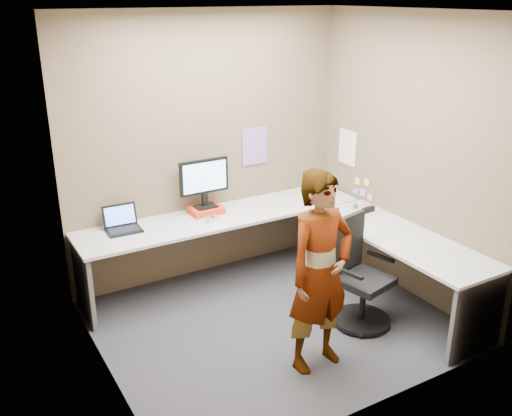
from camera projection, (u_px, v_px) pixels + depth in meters
ground at (273, 323)px, 5.20m from camera, size 3.00×3.00×0.00m
wall_back at (207, 148)px, 5.78m from camera, size 3.00×0.00×3.00m
wall_right at (409, 158)px, 5.43m from camera, size 0.00×2.70×2.70m
wall_left at (95, 216)px, 4.02m from camera, size 0.00×2.70×2.70m
ceiling at (277, 11)px, 4.25m from camera, size 3.00×3.00×0.00m
desk at (291, 239)px, 5.51m from camera, size 2.98×2.58×0.73m
paper_ream at (206, 210)px, 5.77m from camera, size 0.33×0.24×0.06m
monitor at (204, 179)px, 5.67m from camera, size 0.52×0.15×0.49m
laptop at (122, 224)px, 5.36m from camera, size 0.33×0.28×0.23m
trackball_mouse at (212, 219)px, 5.57m from camera, size 0.12×0.08×0.07m
origami at (215, 223)px, 5.45m from camera, size 0.10×0.10×0.06m
stapler at (368, 210)px, 5.80m from camera, size 0.15×0.05×0.05m
flower at (356, 195)px, 5.86m from camera, size 0.07×0.07×0.22m
calendar_purple at (255, 146)px, 6.04m from camera, size 0.30×0.01×0.40m
calendar_white at (347, 147)px, 6.19m from camera, size 0.01×0.28×0.38m
sticky_note_a at (367, 182)px, 6.01m from camera, size 0.01×0.07×0.07m
sticky_note_b at (363, 193)px, 6.10m from camera, size 0.01×0.07×0.07m
sticky_note_c at (370, 198)px, 6.01m from camera, size 0.01×0.07×0.07m
sticky_note_d at (357, 181)px, 6.14m from camera, size 0.01×0.07×0.07m
office_chair at (358, 282)px, 5.10m from camera, size 0.55×0.53×0.98m
person at (320, 272)px, 4.37m from camera, size 0.63×0.45×1.63m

